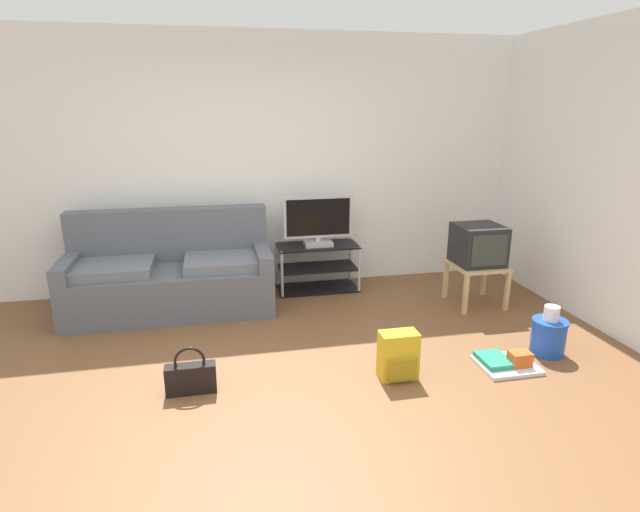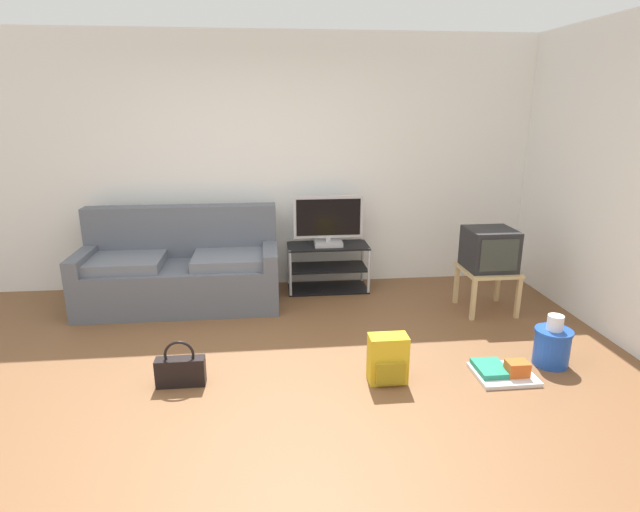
# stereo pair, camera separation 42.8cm
# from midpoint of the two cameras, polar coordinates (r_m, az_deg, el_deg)

# --- Properties ---
(ground_plane) EXTENTS (9.00, 9.80, 0.02)m
(ground_plane) POSITION_cam_midpoint_polar(r_m,az_deg,el_deg) (3.72, -2.97, -15.58)
(ground_plane) COLOR brown
(wall_back) EXTENTS (9.00, 0.10, 2.70)m
(wall_back) POSITION_cam_midpoint_polar(r_m,az_deg,el_deg) (5.63, -4.59, 10.18)
(wall_back) COLOR white
(wall_back) RESTS_ON ground_plane
(wall_right) EXTENTS (0.10, 3.60, 2.70)m
(wall_right) POSITION_cam_midpoint_polar(r_m,az_deg,el_deg) (5.15, 32.68, 7.06)
(wall_right) COLOR white
(wall_right) RESTS_ON ground_plane
(couch) EXTENTS (1.95, 0.83, 0.97)m
(couch) POSITION_cam_midpoint_polar(r_m,az_deg,el_deg) (5.31, -13.04, -1.65)
(couch) COLOR #565B66
(couch) RESTS_ON ground_plane
(tv_stand) EXTENTS (0.87, 0.42, 0.51)m
(tv_stand) POSITION_cam_midpoint_polar(r_m,az_deg,el_deg) (5.60, 3.05, -1.30)
(tv_stand) COLOR black
(tv_stand) RESTS_ON ground_plane
(flat_tv) EXTENTS (0.74, 0.22, 0.54)m
(flat_tv) POSITION_cam_midpoint_polar(r_m,az_deg,el_deg) (5.45, 3.17, 3.85)
(flat_tv) COLOR #B2B2B7
(flat_tv) RESTS_ON tv_stand
(side_table) EXTENTS (0.50, 0.50, 0.43)m
(side_table) POSITION_cam_midpoint_polar(r_m,az_deg,el_deg) (5.32, 20.40, -2.10)
(side_table) COLOR tan
(side_table) RESTS_ON ground_plane
(crt_tv) EXTENTS (0.45, 0.44, 0.39)m
(crt_tv) POSITION_cam_midpoint_polar(r_m,az_deg,el_deg) (5.26, 20.61, 0.71)
(crt_tv) COLOR #232326
(crt_tv) RESTS_ON side_table
(backpack) EXTENTS (0.28, 0.23, 0.36)m
(backpack) POSITION_cam_midpoint_polar(r_m,az_deg,el_deg) (3.87, 10.78, -11.30)
(backpack) COLOR gold
(backpack) RESTS_ON ground_plane
(handbag) EXTENTS (0.35, 0.11, 0.35)m
(handbag) POSITION_cam_midpoint_polar(r_m,az_deg,el_deg) (3.87, -12.20, -12.39)
(handbag) COLOR black
(handbag) RESTS_ON ground_plane
(cleaning_bucket) EXTENTS (0.28, 0.28, 0.41)m
(cleaning_bucket) POSITION_cam_midpoint_polar(r_m,az_deg,el_deg) (4.51, 27.02, -8.81)
(cleaning_bucket) COLOR blue
(cleaning_bucket) RESTS_ON ground_plane
(floor_tray) EXTENTS (0.43, 0.37, 0.14)m
(floor_tray) POSITION_cam_midpoint_polar(r_m,az_deg,el_deg) (4.24, 22.56, -11.86)
(floor_tray) COLOR silver
(floor_tray) RESTS_ON ground_plane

